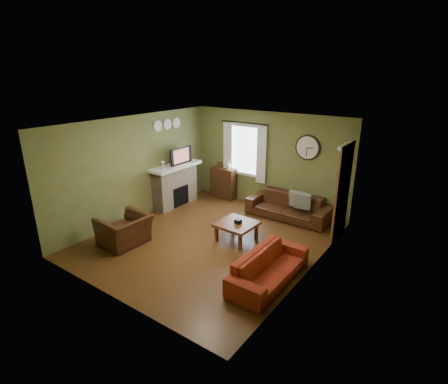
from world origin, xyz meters
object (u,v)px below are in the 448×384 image
Objects in this scene: armchair at (125,230)px; bookshelf at (223,183)px; sofa_red at (269,267)px; coffee_table at (237,232)px; sofa_brown at (288,206)px.

bookshelf is at bearing -178.59° from armchair.
sofa_red is 1.67m from coffee_table.
armchair is at bearing -123.81° from sofa_brown.
sofa_brown is at bearing 19.12° from sofa_red.
armchair is 2.45m from coffee_table.
bookshelf is 1.14× the size of coffee_table.
sofa_red is at bearing -70.88° from sofa_brown.
bookshelf is 0.48× the size of sofa_red.
sofa_brown is 2.97m from sofa_red.
sofa_red is at bearing -35.85° from coffee_table.
sofa_brown is at bearing 78.33° from coffee_table.
sofa_red is 1.87× the size of armchair.
armchair is at bearing -140.54° from coffee_table.
sofa_red is at bearing -43.70° from bookshelf.
armchair is (-3.23, -0.58, 0.05)m from sofa_red.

